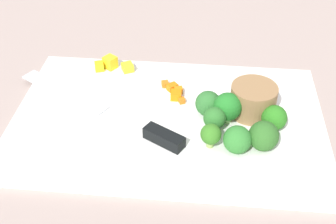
{
  "coord_description": "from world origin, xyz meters",
  "views": [
    {
      "loc": [
        0.05,
        -0.54,
        0.46
      ],
      "look_at": [
        0.0,
        0.0,
        0.02
      ],
      "focal_mm": 47.45,
      "sensor_mm": 36.0,
      "label": 1
    }
  ],
  "objects": [
    {
      "name": "ground_plane",
      "position": [
        0.0,
        0.0,
        0.0
      ],
      "size": [
        4.0,
        4.0,
        0.0
      ],
      "primitive_type": "plane",
      "color": "#A28F86"
    },
    {
      "name": "cutting_board",
      "position": [
        0.0,
        0.0,
        0.01
      ],
      "size": [
        0.49,
        0.32,
        0.01
      ],
      "primitive_type": "cube",
      "color": "white",
      "rests_on": "ground_plane"
    },
    {
      "name": "prep_bowl",
      "position": [
        0.13,
        0.03,
        0.04
      ],
      "size": [
        0.07,
        0.07,
        0.05
      ],
      "primitive_type": "cylinder",
      "color": "#946E45",
      "rests_on": "cutting_board"
    },
    {
      "name": "chef_knife",
      "position": [
        -0.07,
        -0.02,
        0.02
      ],
      "size": [
        0.31,
        0.19,
        0.02
      ],
      "rotation": [
        0.0,
        0.0,
        2.62
      ],
      "color": "silver",
      "rests_on": "cutting_board"
    },
    {
      "name": "carrot_dice_0",
      "position": [
        0.02,
        0.04,
        0.02
      ],
      "size": [
        0.01,
        0.01,
        0.01
      ],
      "primitive_type": "cube",
      "rotation": [
        0.0,
        0.0,
        0.47
      ],
      "color": "orange",
      "rests_on": "cutting_board"
    },
    {
      "name": "carrot_dice_1",
      "position": [
        0.01,
        0.05,
        0.02
      ],
      "size": [
        0.02,
        0.02,
        0.01
      ],
      "primitive_type": "cube",
      "rotation": [
        0.0,
        0.0,
        0.02
      ],
      "color": "orange",
      "rests_on": "cutting_board"
    },
    {
      "name": "carrot_dice_2",
      "position": [
        0.01,
        0.07,
        0.02
      ],
      "size": [
        0.02,
        0.01,
        0.01
      ],
      "primitive_type": "cube",
      "rotation": [
        0.0,
        0.0,
        1.83
      ],
      "color": "orange",
      "rests_on": "cutting_board"
    },
    {
      "name": "carrot_dice_3",
      "position": [
        -0.0,
        0.07,
        0.02
      ],
      "size": [
        0.02,
        0.02,
        0.01
      ],
      "primitive_type": "cube",
      "rotation": [
        0.0,
        0.0,
        2.28
      ],
      "color": "orange",
      "rests_on": "cutting_board"
    },
    {
      "name": "carrot_dice_4",
      "position": [
        -0.01,
        0.08,
        0.02
      ],
      "size": [
        0.01,
        0.01,
        0.01
      ],
      "primitive_type": "cube",
      "rotation": [
        0.0,
        0.0,
        0.29
      ],
      "color": "orange",
      "rests_on": "cutting_board"
    },
    {
      "name": "pepper_dice_0",
      "position": [
        -0.12,
        0.13,
        0.02
      ],
      "size": [
        0.03,
        0.03,
        0.02
      ],
      "primitive_type": "cube",
      "rotation": [
        0.0,
        0.0,
        2.53
      ],
      "color": "yellow",
      "rests_on": "cutting_board"
    },
    {
      "name": "pepper_dice_1",
      "position": [
        -0.09,
        0.13,
        0.02
      ],
      "size": [
        0.03,
        0.03,
        0.01
      ],
      "primitive_type": "cube",
      "rotation": [
        0.0,
        0.0,
        2.04
      ],
      "color": "yellow",
      "rests_on": "cutting_board"
    },
    {
      "name": "pepper_dice_2",
      "position": [
        -0.14,
        0.12,
        0.02
      ],
      "size": [
        0.02,
        0.02,
        0.02
      ],
      "primitive_type": "cube",
      "rotation": [
        0.0,
        0.0,
        0.31
      ],
      "color": "yellow",
      "rests_on": "cutting_board"
    },
    {
      "name": "broccoli_floret_0",
      "position": [
        0.09,
        -0.0,
        0.04
      ],
      "size": [
        0.04,
        0.04,
        0.05
      ],
      "color": "#89BF6D",
      "rests_on": "cutting_board"
    },
    {
      "name": "broccoli_floret_1",
      "position": [
        0.14,
        -0.06,
        0.03
      ],
      "size": [
        0.04,
        0.04,
        0.04
      ],
      "color": "#8EB457",
      "rests_on": "cutting_board"
    },
    {
      "name": "broccoli_floret_2",
      "position": [
        0.07,
        -0.06,
        0.03
      ],
      "size": [
        0.03,
        0.03,
        0.04
      ],
      "color": "#91B159",
      "rests_on": "cutting_board"
    },
    {
      "name": "broccoli_floret_3",
      "position": [
        0.07,
        -0.02,
        0.04
      ],
      "size": [
        0.03,
        0.03,
        0.04
      ],
      "color": "#7FB461",
      "rests_on": "cutting_board"
    },
    {
      "name": "broccoli_floret_4",
      "position": [
        0.06,
        0.02,
        0.03
      ],
      "size": [
        0.04,
        0.04,
        0.04
      ],
      "color": "#97C056",
      "rests_on": "cutting_board"
    },
    {
      "name": "broccoli_floret_5",
      "position": [
        0.11,
        -0.07,
        0.03
      ],
      "size": [
        0.04,
        0.04,
        0.04
      ],
      "color": "#92AE68",
      "rests_on": "cutting_board"
    },
    {
      "name": "broccoli_floret_6",
      "position": [
        0.16,
        -0.01,
        0.03
      ],
      "size": [
        0.04,
        0.04,
        0.04
      ],
      "color": "#95B255",
      "rests_on": "cutting_board"
    }
  ]
}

